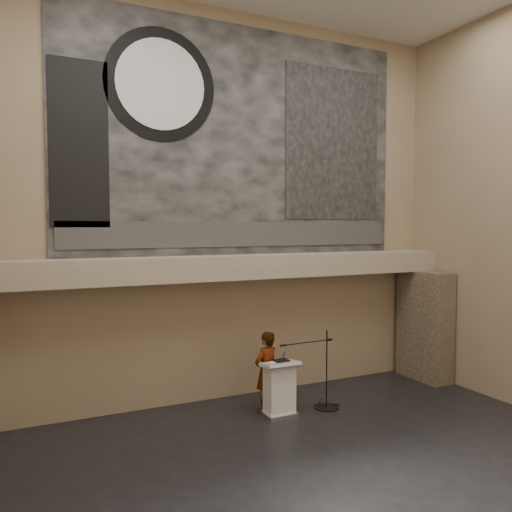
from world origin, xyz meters
TOP-DOWN VIEW (x-y plane):
  - floor at (0.00, 0.00)m, footprint 10.00×10.00m
  - wall_back at (0.00, 4.00)m, footprint 10.00×0.02m
  - soffit at (0.00, 3.60)m, footprint 10.00×0.80m
  - sprinkler_left at (-1.60, 3.55)m, footprint 0.04×0.04m
  - sprinkler_right at (1.90, 3.55)m, footprint 0.04×0.04m
  - banner at (0.00, 3.97)m, footprint 8.00×0.05m
  - banner_text_strip at (0.00, 3.93)m, footprint 7.76×0.02m
  - banner_clock_rim at (-1.80, 3.93)m, footprint 2.30×0.02m
  - banner_clock_face at (-1.80, 3.91)m, footprint 1.84×0.02m
  - banner_building_print at (2.40, 3.93)m, footprint 2.60×0.02m
  - banner_brick_print at (-3.40, 3.93)m, footprint 1.10×0.02m
  - stone_pier at (4.65, 3.15)m, footprint 0.60×1.40m
  - lectern at (0.19, 2.49)m, footprint 0.72×0.52m
  - binder at (0.24, 2.51)m, footprint 0.30×0.24m
  - papers at (0.10, 2.46)m, footprint 0.30×0.35m
  - speaker_person at (0.07, 2.85)m, footprint 0.70×0.58m
  - mic_stand at (1.25, 2.45)m, footprint 1.37×0.52m

SIDE VIEW (x-z plane):
  - floor at x=0.00m, z-range 0.00..0.00m
  - mic_stand at x=1.25m, z-range -0.59..1.06m
  - lectern at x=0.19m, z-range -0.01..1.12m
  - speaker_person at x=0.07m, z-range 0.00..1.66m
  - papers at x=0.10m, z-range 1.10..1.10m
  - binder at x=0.24m, z-range 1.10..1.14m
  - stone_pier at x=4.65m, z-range 0.00..2.70m
  - sprinkler_left at x=-1.60m, z-range 2.64..2.70m
  - sprinkler_right at x=1.90m, z-range 2.64..2.70m
  - soffit at x=0.00m, z-range 2.70..3.20m
  - banner_text_strip at x=0.00m, z-range 3.38..3.93m
  - wall_back at x=0.00m, z-range 0.00..8.50m
  - banner_brick_print at x=-3.40m, z-range 3.80..7.00m
  - banner at x=0.00m, z-range 3.20..8.20m
  - banner_building_print at x=2.40m, z-range 4.00..7.60m
  - banner_clock_rim at x=-1.80m, z-range 5.55..7.85m
  - banner_clock_face at x=-1.80m, z-range 5.78..7.62m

